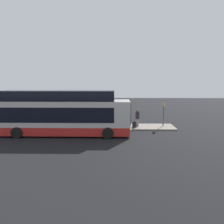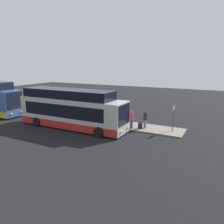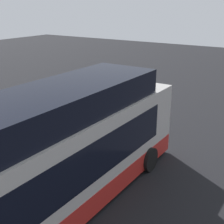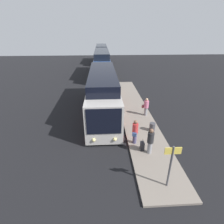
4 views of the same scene
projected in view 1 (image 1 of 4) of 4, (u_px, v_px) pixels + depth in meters
The scene contains 9 objects.
ground at pixel (67, 134), 18.88m from camera, with size 80.00×80.00×0.00m, color black.
platform at pixel (74, 127), 21.81m from camera, with size 20.00×2.74×0.12m.
bus_lead at pixel (62, 115), 18.60m from camera, with size 11.44×2.86×3.81m.
passenger_boarding at pixel (137, 117), 21.36m from camera, with size 0.43×0.43×1.76m.
passenger_waiting at pixel (85, 116), 22.46m from camera, with size 0.65×0.67×1.65m.
passenger_with_bags at pixel (126, 118), 20.63m from camera, with size 0.63×0.49×1.78m.
suitcase at pixel (134, 125), 21.08m from camera, with size 0.36×0.22×0.80m.
sign_post at pixel (164, 111), 21.47m from camera, with size 0.10×0.78×2.39m.
trash_bin at pixel (111, 122), 22.38m from camera, with size 0.44×0.44×0.65m.
Camera 1 is at (4.26, -18.32, 4.64)m, focal length 35.00 mm.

